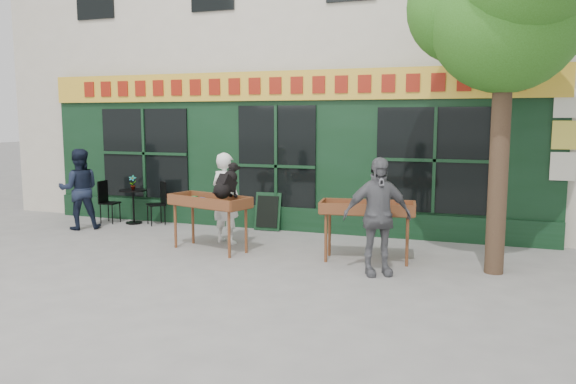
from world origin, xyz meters
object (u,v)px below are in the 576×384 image
Objects in this scene: book_cart_center at (210,205)px; woman at (226,198)px; bistro_table at (133,199)px; book_cart_right at (367,212)px; man_left at (79,189)px; dog at (226,180)px; man_right at (377,216)px.

woman is (0.00, 0.65, 0.03)m from book_cart_center.
bistro_table is at bearing -4.64° from woman.
book_cart_right reaches higher than bistro_table.
book_cart_right is at bearing 20.33° from book_cart_center.
book_cart_center is 1.03× the size of book_cart_right.
man_left is (-3.50, 0.82, 0.03)m from book_cart_center.
man_left is (-3.85, 0.87, -0.44)m from dog.
dog is 0.35× the size of woman.
man_left is at bearing -176.45° from dog.
book_cart_center is at bearing -31.58° from bistro_table.
book_cart_center is 0.94× the size of man_left.
dog is at bearing 141.92° from man_right.
book_cart_center is 2.69× the size of dog.
bistro_table is (-3.15, 1.77, -0.75)m from dog.
man_right is (0.30, -0.75, 0.07)m from book_cart_right.
book_cart_center is 2.12× the size of bistro_table.
book_cart_center is at bearing 142.18° from man_right.
man_right reaches higher than dog.
bistro_table is 0.45× the size of man_left.
woman is 3.31m from man_right.
man_right reaches higher than man_left.
woman is at bearing 163.10° from book_cart_right.
man_right is (2.73, -0.50, -0.40)m from dog.
bistro_table is (-5.88, 2.27, -0.34)m from man_right.
book_cart_right is 2.06× the size of bistro_table.
man_right is 6.31m from bistro_table.
bistro_table is (-2.80, 1.07, -0.31)m from woman.
man_right is 6.72m from man_left.
man_right reaches higher than book_cart_center.
book_cart_right is at bearing 135.86° from man_left.
bistro_table is at bearing 166.94° from dog.
bistro_table is (-5.58, 1.52, -0.28)m from book_cart_right.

